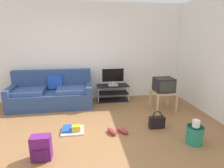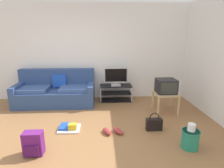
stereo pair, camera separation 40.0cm
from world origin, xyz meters
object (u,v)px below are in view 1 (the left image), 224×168
at_px(backpack, 41,148).
at_px(sneakers_pair, 117,131).
at_px(side_table, 163,94).
at_px(floor_tray, 72,130).
at_px(flat_tv, 113,77).
at_px(tv_stand, 113,93).
at_px(handbag, 157,122).
at_px(couch, 52,94).
at_px(cleaning_bucket, 195,134).
at_px(crt_tv, 164,85).

bearing_deg(backpack, sneakers_pair, 47.27).
distance_m(side_table, backpack, 3.02).
bearing_deg(floor_tray, flat_tv, 56.95).
relative_size(tv_stand, side_table, 1.67).
relative_size(tv_stand, handbag, 2.48).
distance_m(backpack, handbag, 2.18).
bearing_deg(side_table, handbag, -120.28).
height_order(tv_stand, sneakers_pair, tv_stand).
bearing_deg(sneakers_pair, couch, 130.44).
xyz_separation_m(tv_stand, floor_tray, (-1.06, -1.64, -0.18)).
xyz_separation_m(tv_stand, sneakers_pair, (-0.20, -1.84, -0.18)).
bearing_deg(floor_tray, backpack, -118.22).
distance_m(flat_tv, cleaning_bucket, 2.62).
bearing_deg(backpack, couch, 117.70).
height_order(tv_stand, crt_tv, crt_tv).
bearing_deg(tv_stand, crt_tv, -36.91).
bearing_deg(backpack, side_table, 53.68).
bearing_deg(handbag, floor_tray, 176.23).
xyz_separation_m(side_table, crt_tv, (0.00, 0.02, 0.24)).
relative_size(flat_tv, crt_tv, 1.47).
height_order(couch, crt_tv, couch).
xyz_separation_m(handbag, floor_tray, (-1.67, 0.11, -0.09)).
xyz_separation_m(side_table, cleaning_bucket, (-0.09, -1.50, -0.22)).
distance_m(couch, floor_tray, 1.63).
bearing_deg(cleaning_bucket, tv_stand, 113.69).
bearing_deg(cleaning_bucket, side_table, 86.46).
height_order(flat_tv, sneakers_pair, flat_tv).
distance_m(backpack, cleaning_bucket, 2.50).
xyz_separation_m(crt_tv, backpack, (-2.60, -1.55, -0.46)).
bearing_deg(handbag, cleaning_bucket, -55.54).
height_order(couch, floor_tray, couch).
bearing_deg(couch, cleaning_bucket, -39.63).
height_order(flat_tv, cleaning_bucket, flat_tv).
distance_m(couch, crt_tv, 2.88).
relative_size(handbag, cleaning_bucket, 0.84).
height_order(crt_tv, handbag, crt_tv).
xyz_separation_m(couch, side_table, (2.78, -0.72, 0.07)).
xyz_separation_m(handbag, sneakers_pair, (-0.82, -0.08, -0.08)).
bearing_deg(couch, flat_tv, 4.48).
distance_m(couch, tv_stand, 1.65).
xyz_separation_m(tv_stand, flat_tv, (0.00, -0.02, 0.48)).
xyz_separation_m(couch, crt_tv, (2.78, -0.70, 0.31)).
bearing_deg(floor_tray, crt_tv, 19.89).
distance_m(tv_stand, flat_tv, 0.48).
height_order(cleaning_bucket, sneakers_pair, cleaning_bucket).
bearing_deg(couch, handbag, -35.38).
distance_m(cleaning_bucket, floor_tray, 2.22).
height_order(backpack, floor_tray, backpack).
height_order(flat_tv, backpack, flat_tv).
bearing_deg(crt_tv, cleaning_bucket, -93.50).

